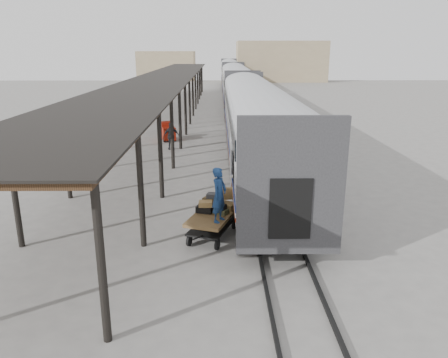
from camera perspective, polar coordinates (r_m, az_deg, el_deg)
name	(u,v)px	position (r m, az deg, el deg)	size (l,w,h in m)	color
ground	(188,223)	(16.81, -4.74, -5.73)	(160.00, 160.00, 0.00)	slate
train	(237,84)	(49.48, 1.67, 12.32)	(3.45, 76.01, 4.01)	silver
canopy	(167,77)	(39.85, -7.50, 13.05)	(4.90, 64.30, 4.15)	#422B19
rails	(236,107)	(49.95, 1.64, 9.32)	(1.54, 150.00, 0.12)	black
building_far	(280,61)	(94.41, 7.36, 15.01)	(18.00, 10.00, 8.00)	tan
building_left	(167,66)	(98.21, -7.47, 14.48)	(12.00, 8.00, 6.00)	tan
baggage_cart	(213,220)	(15.32, -1.48, -5.33)	(1.97, 2.68, 0.86)	brown
suitcase_stack	(214,205)	(15.51, -1.27, -3.41)	(1.48, 1.12, 0.58)	#39393B
luggage_tug	(168,132)	(32.12, -7.33, 6.11)	(1.28, 1.68, 1.31)	maroon
porter	(219,195)	(14.32, -0.63, -2.08)	(0.67, 0.44, 1.84)	navy
pedestrian	(171,136)	(28.97, -6.91, 5.59)	(1.06, 0.44, 1.81)	black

